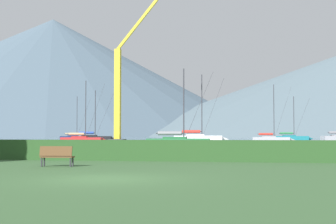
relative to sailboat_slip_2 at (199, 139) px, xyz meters
The scene contains 13 objects.
ground_plane 61.47m from the sailboat_slip_2, 86.81° to the right, with size 1000.00×1000.00×0.00m, color #385B33.
harbor_water 75.71m from the sailboat_slip_2, 87.41° to the left, with size 320.00×246.00×0.00m, color slate.
hedge_line 50.48m from the sailboat_slip_2, 86.12° to the right, with size 80.00×1.20×1.17m, color #284C23.
sailboat_slip_2 is the anchor object (origin of this frame).
sailboat_slip_3 18.53m from the sailboat_slip_2, 154.67° to the right, with size 7.20×2.83×9.57m.
sailboat_slip_5 19.58m from the sailboat_slip_2, 168.82° to the left, with size 8.17×3.61×9.20m.
sailboat_slip_6 28.01m from the sailboat_slip_2, 87.94° to the right, with size 7.55×2.59×8.29m.
sailboat_slip_7 27.32m from the sailboat_slip_2, 53.03° to the left, with size 7.75×2.67×9.02m.
sailboat_slip_8 12.34m from the sailboat_slip_2, 18.44° to the left, with size 6.94×2.08×9.70m.
sailboat_slip_9 39.13m from the sailboat_slip_2, 140.92° to the left, with size 7.30×3.62×9.91m.
park_bench_under_tree 55.96m from the sailboat_slip_2, 90.62° to the right, with size 1.56×0.54×0.95m.
dock_crane 17.64m from the sailboat_slip_2, 123.70° to the right, with size 7.44×2.00×20.90m.
distant_hill_west_ridge 282.24m from the sailboat_slip_2, 118.19° to the left, with size 312.10×312.10×84.18m, color #4C6070.
Camera 1 is at (4.83, -15.58, 1.53)m, focal length 51.12 mm.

